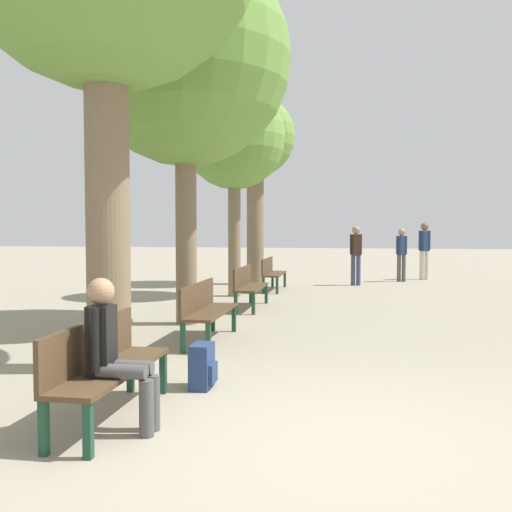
{
  "coord_description": "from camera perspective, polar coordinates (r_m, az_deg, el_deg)",
  "views": [
    {
      "loc": [
        0.24,
        -4.18,
        1.59
      ],
      "look_at": [
        -1.25,
        4.57,
        1.15
      ],
      "focal_mm": 40.0,
      "sensor_mm": 36.0,
      "label": 1
    }
  ],
  "objects": [
    {
      "name": "bench_row_0",
      "position": [
        4.95,
        -15.04,
        -10.14
      ],
      "size": [
        0.42,
        1.66,
        0.82
      ],
      "color": "#4C3823",
      "rests_on": "ground_plane"
    },
    {
      "name": "pedestrian_mid",
      "position": [
        18.11,
        16.49,
        0.87
      ],
      "size": [
        0.35,
        0.3,
        1.74
      ],
      "color": "beige",
      "rests_on": "ground_plane"
    },
    {
      "name": "pedestrian_near",
      "position": [
        15.87,
        9.96,
        0.46
      ],
      "size": [
        0.33,
        0.27,
        1.63
      ],
      "color": "#384260",
      "rests_on": "ground_plane"
    },
    {
      "name": "bench_row_3",
      "position": [
        14.44,
        1.56,
        -1.52
      ],
      "size": [
        0.42,
        1.66,
        0.82
      ],
      "color": "#4C3823",
      "rests_on": "ground_plane"
    },
    {
      "name": "tree_row_2",
      "position": [
        13.32,
        -2.2,
        11.57
      ],
      "size": [
        2.36,
        2.36,
        4.82
      ],
      "color": "#7A664C",
      "rests_on": "ground_plane"
    },
    {
      "name": "tree_row_3",
      "position": [
        16.15,
        -0.07,
        11.33
      ],
      "size": [
        2.23,
        2.23,
        5.24
      ],
      "color": "#7A664C",
      "rests_on": "ground_plane"
    },
    {
      "name": "ground_plane",
      "position": [
        4.48,
        6.27,
        -17.97
      ],
      "size": [
        80.0,
        80.0,
        0.0
      ],
      "primitive_type": "plane",
      "color": "gray"
    },
    {
      "name": "bench_row_2",
      "position": [
        11.21,
        -0.82,
        -2.8
      ],
      "size": [
        0.42,
        1.66,
        0.82
      ],
      "color": "#4C3823",
      "rests_on": "ground_plane"
    },
    {
      "name": "pedestrian_far",
      "position": [
        17.25,
        14.35,
        0.46
      ],
      "size": [
        0.32,
        0.27,
        1.56
      ],
      "color": "#4C4C4C",
      "rests_on": "ground_plane"
    },
    {
      "name": "backpack",
      "position": [
        5.77,
        -5.38,
        -10.93
      ],
      "size": [
        0.23,
        0.33,
        0.44
      ],
      "color": "navy",
      "rests_on": "ground_plane"
    },
    {
      "name": "person_seated",
      "position": [
        4.61,
        -13.94,
        -9.08
      ],
      "size": [
        0.55,
        0.31,
        1.2
      ],
      "color": "#4C4C4C",
      "rests_on": "ground_plane"
    },
    {
      "name": "tree_row_1",
      "position": [
        9.8,
        -7.11,
        18.84
      ],
      "size": [
        3.45,
        3.45,
        6.04
      ],
      "color": "#7A664C",
      "rests_on": "ground_plane"
    },
    {
      "name": "bench_row_1",
      "position": [
        8.01,
        -5.12,
        -5.08
      ],
      "size": [
        0.42,
        1.66,
        0.82
      ],
      "color": "#4C3823",
      "rests_on": "ground_plane"
    }
  ]
}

